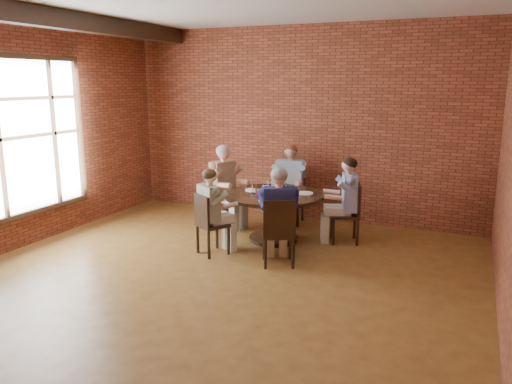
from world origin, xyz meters
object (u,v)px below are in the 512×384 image
at_px(diner_b, 290,184).
at_px(chair_d, 208,222).
at_px(smartphone, 292,199).
at_px(chair_c, 222,195).
at_px(chair_e, 279,230).
at_px(chair_a, 350,210).
at_px(chair_b, 291,193).
at_px(diner_c, 225,186).
at_px(diner_a, 345,200).
at_px(diner_e, 279,217).
at_px(diner_d, 212,212).
at_px(dining_table, 274,207).

bearing_deg(diner_b, chair_d, -109.95).
distance_m(diner_b, smartphone, 1.40).
bearing_deg(chair_c, chair_e, -110.76).
relative_size(chair_a, diner_b, 0.68).
height_order(chair_b, chair_e, chair_b).
distance_m(diner_c, chair_e, 2.12).
bearing_deg(diner_c, chair_a, -69.13).
relative_size(chair_a, chair_b, 0.97).
height_order(chair_a, diner_c, diner_c).
bearing_deg(smartphone, chair_d, -157.91).
bearing_deg(chair_b, diner_a, -39.53).
height_order(chair_a, chair_c, chair_c).
bearing_deg(diner_e, chair_c, -66.66).
xyz_separation_m(diner_a, diner_c, (-2.09, 0.06, 0.03)).
relative_size(chair_b, smartphone, 7.13).
relative_size(chair_b, diner_e, 0.72).
distance_m(chair_c, diner_d, 1.50).
height_order(dining_table, chair_a, chair_a).
distance_m(diner_c, smartphone, 1.60).
distance_m(diner_c, chair_d, 1.50).
bearing_deg(diner_c, chair_d, -140.91).
height_order(chair_b, diner_d, diner_d).
bearing_deg(diner_b, chair_b, 90.00).
xyz_separation_m(chair_c, diner_c, (0.09, -0.03, 0.17)).
height_order(chair_d, chair_e, chair_e).
relative_size(diner_a, smartphone, 9.80).
distance_m(diner_b, chair_e, 2.15).
distance_m(diner_d, smartphone, 1.18).
relative_size(chair_a, smartphone, 6.90).
height_order(diner_a, diner_b, diner_b).
bearing_deg(diner_b, chair_c, -156.82).
bearing_deg(diner_d, diner_a, -109.73).
bearing_deg(diner_a, chair_e, -40.84).
distance_m(dining_table, diner_c, 1.14).
bearing_deg(chair_b, diner_b, -90.00).
bearing_deg(diner_d, chair_e, -153.84).
relative_size(chair_a, diner_c, 0.67).
bearing_deg(diner_a, diner_d, -70.33).
bearing_deg(diner_e, chair_d, -22.75).
bearing_deg(dining_table, diner_a, 19.10).
xyz_separation_m(chair_d, diner_e, (1.05, 0.04, 0.18)).
xyz_separation_m(chair_c, smartphone, (1.53, -0.73, 0.23)).
bearing_deg(chair_e, dining_table, -90.00).
bearing_deg(diner_d, diner_e, -149.64).
xyz_separation_m(chair_a, diner_c, (-2.17, 0.03, 0.19)).
height_order(chair_a, chair_d, chair_a).
relative_size(chair_a, chair_e, 0.99).
bearing_deg(chair_d, diner_e, -146.19).
distance_m(chair_c, diner_e, 2.12).
height_order(diner_d, chair_e, diner_d).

